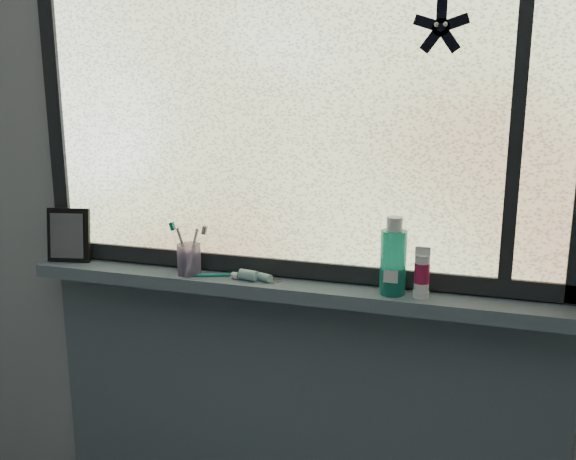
% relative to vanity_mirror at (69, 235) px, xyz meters
% --- Properties ---
extents(wall_back, '(3.00, 0.01, 2.50)m').
position_rel_vanity_mirror_xyz_m(wall_back, '(0.73, 0.07, 0.14)').
color(wall_back, '#9EA3A8').
rests_on(wall_back, ground).
extents(windowsill, '(1.62, 0.14, 0.04)m').
position_rel_vanity_mirror_xyz_m(windowsill, '(0.73, -0.00, -0.11)').
color(windowsill, slate).
rests_on(windowsill, wall_back).
extents(sill_apron, '(1.62, 0.02, 0.98)m').
position_rel_vanity_mirror_xyz_m(sill_apron, '(0.73, 0.06, -0.62)').
color(sill_apron, slate).
rests_on(sill_apron, floor).
extents(window_pane, '(1.50, 0.01, 1.00)m').
position_rel_vanity_mirror_xyz_m(window_pane, '(0.73, 0.05, 0.42)').
color(window_pane, silver).
rests_on(window_pane, wall_back).
extents(frame_bottom, '(1.60, 0.03, 0.05)m').
position_rel_vanity_mirror_xyz_m(frame_bottom, '(0.73, 0.05, -0.06)').
color(frame_bottom, black).
rests_on(frame_bottom, windowsill).
extents(frame_left, '(0.05, 0.03, 1.10)m').
position_rel_vanity_mirror_xyz_m(frame_left, '(-0.05, 0.05, 0.42)').
color(frame_left, black).
rests_on(frame_left, wall_back).
extents(frame_mullion, '(0.03, 0.03, 1.00)m').
position_rel_vanity_mirror_xyz_m(frame_mullion, '(1.33, 0.05, 0.42)').
color(frame_mullion, black).
rests_on(frame_mullion, wall_back).
extents(starfish_sticker, '(0.15, 0.02, 0.15)m').
position_rel_vanity_mirror_xyz_m(starfish_sticker, '(1.13, 0.04, 0.61)').
color(starfish_sticker, black).
rests_on(starfish_sticker, window_pane).
extents(vanity_mirror, '(0.15, 0.10, 0.17)m').
position_rel_vanity_mirror_xyz_m(vanity_mirror, '(0.00, 0.00, 0.00)').
color(vanity_mirror, black).
rests_on(vanity_mirror, windowsill).
extents(toothpaste_tube, '(0.18, 0.08, 0.03)m').
position_rel_vanity_mirror_xyz_m(toothpaste_tube, '(0.64, -0.02, -0.07)').
color(toothpaste_tube, silver).
rests_on(toothpaste_tube, windowsill).
extents(toothbrush_cup, '(0.08, 0.08, 0.09)m').
position_rel_vanity_mirror_xyz_m(toothbrush_cup, '(0.43, -0.01, -0.04)').
color(toothbrush_cup, '#AA97C8').
rests_on(toothbrush_cup, windowsill).
extents(toothbrush_lying, '(0.20, 0.10, 0.01)m').
position_rel_vanity_mirror_xyz_m(toothbrush_lying, '(0.54, -0.00, -0.08)').
color(toothbrush_lying, '#0D7B6B').
rests_on(toothbrush_lying, windowsill).
extents(mouthwash_bottle, '(0.09, 0.09, 0.18)m').
position_rel_vanity_mirror_xyz_m(mouthwash_bottle, '(1.04, -0.01, 0.02)').
color(mouthwash_bottle, teal).
rests_on(mouthwash_bottle, windowsill).
extents(cream_tube, '(0.04, 0.04, 0.10)m').
position_rel_vanity_mirror_xyz_m(cream_tube, '(1.12, -0.02, -0.01)').
color(cream_tube, silver).
rests_on(cream_tube, windowsill).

